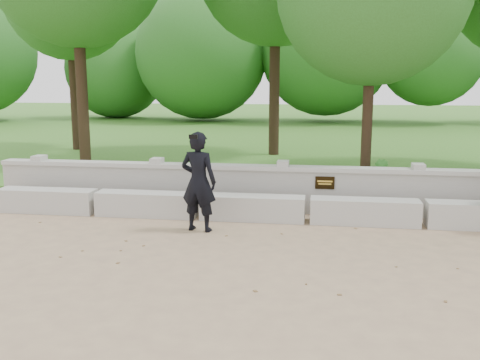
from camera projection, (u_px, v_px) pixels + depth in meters
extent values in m
plane|color=tan|center=(304.00, 255.00, 7.79)|extent=(80.00, 80.00, 0.00)
cube|color=#31711E|center=(315.00, 141.00, 21.38)|extent=(40.00, 22.00, 0.25)
cube|color=#B9B6AE|center=(47.00, 201.00, 10.32)|extent=(1.90, 0.45, 0.45)
cube|color=#B9B6AE|center=(147.00, 204.00, 10.03)|extent=(1.90, 0.45, 0.45)
cube|color=#B9B6AE|center=(252.00, 208.00, 9.74)|extent=(1.90, 0.45, 0.45)
cube|color=#B9B6AE|center=(364.00, 212.00, 9.45)|extent=(1.90, 0.45, 0.45)
cube|color=#ADABA4|center=(309.00, 192.00, 10.24)|extent=(12.50, 0.25, 0.82)
cube|color=#B9B6AE|center=(309.00, 169.00, 10.16)|extent=(12.50, 0.35, 0.08)
cube|color=black|center=(325.00, 183.00, 10.02)|extent=(0.36, 0.02, 0.24)
imported|color=black|center=(199.00, 182.00, 8.93)|extent=(0.68, 0.51, 1.69)
cube|color=black|center=(193.00, 137.00, 8.46)|extent=(0.14, 0.05, 0.07)
cylinder|color=#382619|center=(74.00, 87.00, 17.54)|extent=(0.28, 0.28, 4.14)
cylinder|color=#382619|center=(81.00, 80.00, 14.47)|extent=(0.31, 0.31, 4.54)
cylinder|color=#382619|center=(274.00, 78.00, 16.24)|extent=(0.32, 0.32, 4.68)
cylinder|color=#382619|center=(368.00, 108.00, 11.47)|extent=(0.23, 0.23, 3.34)
imported|color=#367F2B|center=(245.00, 178.00, 11.09)|extent=(0.35, 0.33, 0.55)
imported|color=#367F2B|center=(382.00, 175.00, 11.17)|extent=(0.45, 0.44, 0.64)
imported|color=#367F2B|center=(194.00, 161.00, 13.35)|extent=(0.41, 0.41, 0.55)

